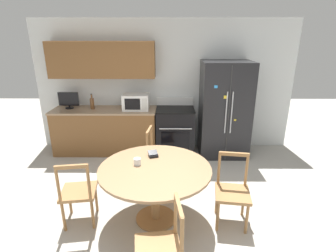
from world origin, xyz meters
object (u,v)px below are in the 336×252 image
Objects in this scene: countertop_tv at (69,100)px; counter_bottle at (92,103)px; dining_chair_left at (78,193)px; dining_chair_right at (232,192)px; refrigerator at (224,110)px; dining_chair_near at (161,248)px; candle_glass at (137,162)px; wallet at (153,154)px; dining_chair_far at (159,157)px; oven_range at (175,130)px; microwave at (136,102)px.

countertop_tv is 0.47m from counter_bottle.
dining_chair_left is 1.92m from dining_chair_right.
counter_bottle is at bearing -35.38° from dining_chair_right.
refrigerator is at bearing -89.60° from dining_chair_right.
dining_chair_near is 1.14m from candle_glass.
countertop_tv reaches higher than wallet.
dining_chair_far is (0.97, 1.02, 0.00)m from dining_chair_left.
countertop_tv reaches higher than dining_chair_near.
oven_range is at bearing -2.02° from counter_bottle.
dining_chair_right is (2.78, -2.22, -0.64)m from countertop_tv.
candle_glass is (0.73, 0.14, 0.35)m from dining_chair_left.
refrigerator is at bearing -2.22° from microwave.
microwave is 2.07m from candle_glass.
dining_chair_far is 0.98m from candle_glass.
oven_range is 1.73m from counter_bottle.
refrigerator is 2.04× the size of dining_chair_left.
microwave is 1.87m from wallet.
dining_chair_left is 1.05m from wallet.
dining_chair_near is (1.06, -0.89, 0.00)m from dining_chair_left.
microwave reaches higher than dining_chair_near.
oven_range reaches higher than wallet.
countertop_tv reaches higher than dining_chair_far.
oven_range is 2.11m from candle_glass.
candle_glass is (-0.51, -2.02, 0.32)m from oven_range.
refrigerator reaches higher than oven_range.
wallet is (0.44, -1.79, -0.27)m from microwave.
candle_glass is at bearing -52.91° from countertop_tv.
dining_chair_far reaches higher than candle_glass.
oven_range is 1.20× the size of dining_chair_near.
dining_chair_far is at bearing 84.76° from wallet.
dining_chair_far is (1.84, -1.22, -0.64)m from countertop_tv.
oven_range is 6.93× the size of wallet.
dining_chair_far is (-1.23, -1.08, -0.48)m from refrigerator.
refrigerator is at bearing -2.40° from counter_bottle.
refrigerator is at bearing 138.54° from dining_chair_far.
dining_chair_far is 5.79× the size of wallet.
oven_range is 1.83m from wallet.
microwave is at bearing 177.78° from refrigerator.
countertop_tv is 3.62m from dining_chair_right.
dining_chair_left is at bearing -79.98° from counter_bottle.
refrigerator is at bearing -2.66° from countertop_tv.
microwave reaches higher than counter_bottle.
refrigerator is 6.09× the size of counter_bottle.
refrigerator is 11.79× the size of wallet.
dining_chair_near is (-1.14, -3.00, -0.48)m from refrigerator.
counter_bottle is at bearing -4.10° from countertop_tv.
dining_chair_left is at bearing -102.44° from microwave.
countertop_tv is at bearing 133.55° from wallet.
dining_chair_near is 1.26m from dining_chair_right.
counter_bottle reaches higher than candle_glass.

